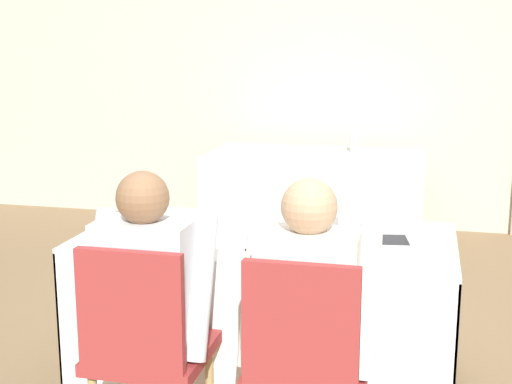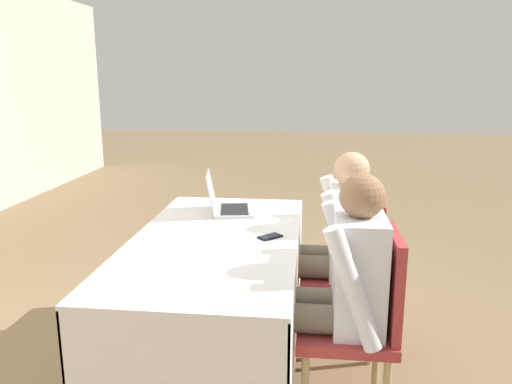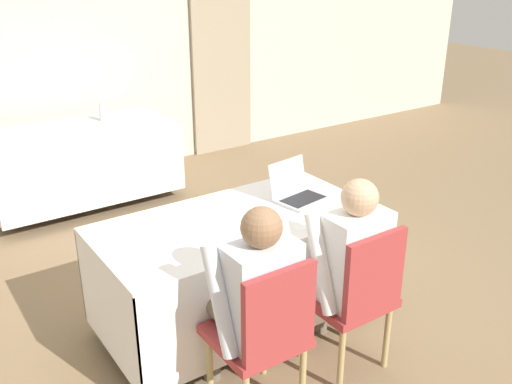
{
  "view_description": "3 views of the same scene",
  "coord_description": "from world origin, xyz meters",
  "px_view_note": "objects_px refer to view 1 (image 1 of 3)",
  "views": [
    {
      "loc": [
        0.69,
        -3.1,
        1.64
      ],
      "look_at": [
        0.0,
        -0.21,
        1.01
      ],
      "focal_mm": 50.0,
      "sensor_mm": 36.0,
      "label": 1
    },
    {
      "loc": [
        -2.44,
        -0.49,
        1.58
      ],
      "look_at": [
        0.0,
        -0.21,
        1.01
      ],
      "focal_mm": 35.0,
      "sensor_mm": 36.0,
      "label": 2
    },
    {
      "loc": [
        -1.67,
        -2.65,
        2.24
      ],
      "look_at": [
        0.0,
        -0.21,
        1.01
      ],
      "focal_mm": 40.0,
      "sensor_mm": 36.0,
      "label": 3
    }
  ],
  "objects_px": {
    "cell_phone": "(259,252)",
    "person_white_shirt": "(311,309)",
    "laptop": "(375,231)",
    "person_checkered_shirt": "(154,295)",
    "water_bottle": "(354,140)",
    "chair_near_left": "(145,344)",
    "chair_near_right": "(306,361)"
  },
  "relations": [
    {
      "from": "laptop",
      "to": "water_bottle",
      "type": "height_order",
      "value": "laptop"
    },
    {
      "from": "water_bottle",
      "to": "chair_near_left",
      "type": "xyz_separation_m",
      "value": [
        -0.45,
        -3.34,
        -0.35
      ]
    },
    {
      "from": "laptop",
      "to": "cell_phone",
      "type": "distance_m",
      "value": 0.55
    },
    {
      "from": "cell_phone",
      "to": "person_white_shirt",
      "type": "xyz_separation_m",
      "value": [
        0.28,
        -0.35,
        -0.1
      ]
    },
    {
      "from": "chair_near_left",
      "to": "chair_near_right",
      "type": "distance_m",
      "value": 0.62
    },
    {
      "from": "cell_phone",
      "to": "person_checkered_shirt",
      "type": "height_order",
      "value": "person_checkered_shirt"
    },
    {
      "from": "person_checkered_shirt",
      "to": "person_white_shirt",
      "type": "bearing_deg",
      "value": -180.0
    },
    {
      "from": "chair_near_right",
      "to": "person_checkered_shirt",
      "type": "bearing_deg",
      "value": -9.5
    },
    {
      "from": "chair_near_left",
      "to": "person_white_shirt",
      "type": "bearing_deg",
      "value": -170.5
    },
    {
      "from": "water_bottle",
      "to": "chair_near_left",
      "type": "height_order",
      "value": "water_bottle"
    },
    {
      "from": "laptop",
      "to": "cell_phone",
      "type": "xyz_separation_m",
      "value": [
        -0.46,
        -0.3,
        -0.04
      ]
    },
    {
      "from": "laptop",
      "to": "person_checkered_shirt",
      "type": "relative_size",
      "value": 0.31
    },
    {
      "from": "person_checkered_shirt",
      "to": "chair_near_left",
      "type": "bearing_deg",
      "value": 90.0
    },
    {
      "from": "person_white_shirt",
      "to": "cell_phone",
      "type": "bearing_deg",
      "value": -51.32
    },
    {
      "from": "laptop",
      "to": "person_white_shirt",
      "type": "xyz_separation_m",
      "value": [
        -0.18,
        -0.65,
        -0.14
      ]
    },
    {
      "from": "cell_phone",
      "to": "water_bottle",
      "type": "bearing_deg",
      "value": 42.95
    },
    {
      "from": "laptop",
      "to": "person_checkered_shirt",
      "type": "height_order",
      "value": "person_checkered_shirt"
    },
    {
      "from": "chair_near_left",
      "to": "person_white_shirt",
      "type": "xyz_separation_m",
      "value": [
        0.62,
        0.1,
        0.16
      ]
    },
    {
      "from": "laptop",
      "to": "chair_near_left",
      "type": "height_order",
      "value": "laptop"
    },
    {
      "from": "laptop",
      "to": "cell_phone",
      "type": "height_order",
      "value": "laptop"
    },
    {
      "from": "cell_phone",
      "to": "water_bottle",
      "type": "height_order",
      "value": "water_bottle"
    },
    {
      "from": "person_white_shirt",
      "to": "laptop",
      "type": "bearing_deg",
      "value": -105.56
    },
    {
      "from": "laptop",
      "to": "person_checkered_shirt",
      "type": "distance_m",
      "value": 1.04
    },
    {
      "from": "person_white_shirt",
      "to": "water_bottle",
      "type": "bearing_deg",
      "value": -86.92
    },
    {
      "from": "cell_phone",
      "to": "chair_near_left",
      "type": "xyz_separation_m",
      "value": [
        -0.34,
        -0.45,
        -0.25
      ]
    },
    {
      "from": "chair_near_right",
      "to": "person_checkered_shirt",
      "type": "xyz_separation_m",
      "value": [
        -0.62,
        0.1,
        0.16
      ]
    },
    {
      "from": "laptop",
      "to": "cell_phone",
      "type": "relative_size",
      "value": 2.66
    },
    {
      "from": "water_bottle",
      "to": "person_white_shirt",
      "type": "bearing_deg",
      "value": -86.92
    },
    {
      "from": "cell_phone",
      "to": "chair_near_left",
      "type": "relative_size",
      "value": 0.15
    },
    {
      "from": "chair_near_right",
      "to": "person_checkered_shirt",
      "type": "height_order",
      "value": "person_checkered_shirt"
    },
    {
      "from": "cell_phone",
      "to": "person_white_shirt",
      "type": "height_order",
      "value": "person_white_shirt"
    },
    {
      "from": "chair_near_left",
      "to": "person_checkered_shirt",
      "type": "distance_m",
      "value": 0.19
    }
  ]
}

